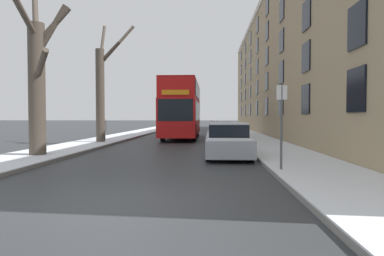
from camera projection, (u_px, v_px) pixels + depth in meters
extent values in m
plane|color=#303335|center=(109.00, 203.00, 6.94)|extent=(320.00, 320.00, 0.00)
cube|color=slate|center=(167.00, 126.00, 60.12)|extent=(3.01, 130.00, 0.13)
cube|color=silver|center=(167.00, 126.00, 60.11)|extent=(2.98, 130.00, 0.03)
cube|color=slate|center=(229.00, 127.00, 59.55)|extent=(3.01, 130.00, 0.13)
cube|color=silver|center=(229.00, 126.00, 59.55)|extent=(2.98, 130.00, 0.03)
cube|color=tan|center=(310.00, 65.00, 31.88)|extent=(9.00, 54.42, 13.24)
cube|color=black|center=(356.00, 90.00, 11.34)|extent=(0.08, 1.40, 1.48)
cube|color=black|center=(306.00, 99.00, 17.31)|extent=(0.08, 1.40, 1.48)
cube|color=black|center=(281.00, 104.00, 23.28)|extent=(0.08, 1.40, 1.48)
cube|color=black|center=(266.00, 106.00, 29.26)|extent=(0.08, 1.40, 1.48)
cube|color=black|center=(257.00, 108.00, 35.23)|extent=(0.08, 1.40, 1.48)
cube|color=black|center=(250.00, 109.00, 41.21)|extent=(0.08, 1.40, 1.48)
cube|color=black|center=(245.00, 110.00, 47.18)|extent=(0.08, 1.40, 1.48)
cube|color=black|center=(241.00, 111.00, 53.16)|extent=(0.08, 1.40, 1.48)
cube|color=black|center=(357.00, 26.00, 11.27)|extent=(0.08, 1.40, 1.48)
cube|color=black|center=(306.00, 57.00, 17.24)|extent=(0.08, 1.40, 1.48)
cube|color=black|center=(281.00, 73.00, 23.21)|extent=(0.08, 1.40, 1.48)
cube|color=black|center=(267.00, 82.00, 29.19)|extent=(0.08, 1.40, 1.48)
cube|color=black|center=(257.00, 88.00, 35.16)|extent=(0.08, 1.40, 1.48)
cube|color=black|center=(250.00, 92.00, 41.14)|extent=(0.08, 1.40, 1.48)
cube|color=black|center=(245.00, 95.00, 47.11)|extent=(0.08, 1.40, 1.48)
cube|color=black|center=(241.00, 97.00, 53.09)|extent=(0.08, 1.40, 1.48)
cube|color=black|center=(306.00, 15.00, 17.17)|extent=(0.08, 1.40, 1.48)
cube|color=black|center=(282.00, 41.00, 23.15)|extent=(0.08, 1.40, 1.48)
cube|color=black|center=(267.00, 57.00, 29.12)|extent=(0.08, 1.40, 1.48)
cube|color=black|center=(257.00, 67.00, 35.09)|extent=(0.08, 1.40, 1.48)
cube|color=black|center=(250.00, 74.00, 41.07)|extent=(0.08, 1.40, 1.48)
cube|color=black|center=(245.00, 80.00, 47.04)|extent=(0.08, 1.40, 1.48)
cube|color=black|center=(241.00, 84.00, 53.02)|extent=(0.08, 1.40, 1.48)
cube|color=black|center=(282.00, 10.00, 23.08)|extent=(0.08, 1.40, 1.48)
cube|color=black|center=(267.00, 32.00, 29.05)|extent=(0.08, 1.40, 1.48)
cube|color=black|center=(257.00, 46.00, 35.03)|extent=(0.08, 1.40, 1.48)
cube|color=black|center=(250.00, 56.00, 41.00)|extent=(0.08, 1.40, 1.48)
cube|color=black|center=(245.00, 64.00, 46.97)|extent=(0.08, 1.40, 1.48)
cube|color=black|center=(241.00, 70.00, 52.95)|extent=(0.08, 1.40, 1.48)
cube|color=black|center=(267.00, 6.00, 28.98)|extent=(0.08, 1.40, 1.48)
cube|color=black|center=(257.00, 25.00, 34.96)|extent=(0.08, 1.40, 1.48)
cube|color=black|center=(250.00, 39.00, 40.93)|extent=(0.08, 1.40, 1.48)
cube|color=black|center=(245.00, 49.00, 46.91)|extent=(0.08, 1.40, 1.48)
cube|color=black|center=(241.00, 56.00, 52.88)|extent=(0.08, 1.40, 1.48)
cube|color=beige|center=(262.00, 0.00, 31.92)|extent=(0.12, 53.33, 0.44)
cylinder|color=#4C4238|center=(37.00, 91.00, 14.38)|extent=(0.68, 0.68, 5.68)
cylinder|color=#4C4238|center=(53.00, 26.00, 14.36)|extent=(1.55, 0.48, 1.74)
cylinder|color=#4C4238|center=(22.00, 12.00, 13.10)|extent=(0.41, 2.50, 1.63)
cylinder|color=#4C4238|center=(35.00, 8.00, 15.07)|extent=(1.18, 1.88, 2.91)
cylinder|color=#4C4238|center=(41.00, 65.00, 13.73)|extent=(1.26, 1.43, 1.18)
cylinder|color=#4C4238|center=(51.00, 31.00, 14.36)|extent=(1.44, 0.46, 2.25)
cylinder|color=#4C4238|center=(100.00, 97.00, 21.87)|extent=(0.55, 0.55, 6.08)
cylinder|color=#4C4238|center=(117.00, 45.00, 22.27)|extent=(2.15, 1.36, 2.80)
cylinder|color=#4C4238|center=(102.00, 44.00, 22.54)|extent=(0.37, 1.75, 2.81)
cylinder|color=#4C4238|center=(110.00, 52.00, 21.73)|extent=(1.43, 0.24, 1.42)
cube|color=red|center=(182.00, 118.00, 27.70)|extent=(2.58, 10.70, 2.68)
cube|color=red|center=(182.00, 93.00, 27.63)|extent=(2.53, 10.48, 1.36)
cube|color=#B31212|center=(182.00, 84.00, 27.61)|extent=(2.53, 10.48, 0.12)
cube|color=black|center=(182.00, 111.00, 27.68)|extent=(2.61, 9.42, 1.39)
cube|color=black|center=(182.00, 92.00, 27.63)|extent=(2.61, 9.42, 1.03)
cube|color=black|center=(175.00, 110.00, 22.36)|extent=(2.32, 0.06, 1.46)
cube|color=orange|center=(175.00, 92.00, 22.31)|extent=(1.81, 0.05, 0.32)
cylinder|color=black|center=(163.00, 134.00, 24.59)|extent=(0.30, 1.01, 1.01)
cylinder|color=black|center=(194.00, 134.00, 24.47)|extent=(0.30, 1.01, 1.01)
cylinder|color=black|center=(172.00, 131.00, 30.78)|extent=(0.30, 1.01, 1.01)
cylinder|color=black|center=(197.00, 131.00, 30.67)|extent=(0.30, 1.01, 1.01)
cube|color=#9EA3AD|center=(228.00, 146.00, 14.57)|extent=(1.89, 4.12, 0.69)
cube|color=black|center=(228.00, 131.00, 14.72)|extent=(1.62, 2.06, 0.57)
cube|color=silver|center=(228.00, 124.00, 14.71)|extent=(1.59, 1.96, 0.07)
cube|color=silver|center=(230.00, 140.00, 13.10)|extent=(1.70, 1.07, 0.05)
cylinder|color=black|center=(208.00, 154.00, 13.39)|extent=(0.20, 0.61, 0.61)
cylinder|color=black|center=(251.00, 154.00, 13.30)|extent=(0.20, 0.61, 0.61)
cylinder|color=black|center=(209.00, 148.00, 15.86)|extent=(0.20, 0.61, 0.61)
cylinder|color=black|center=(245.00, 148.00, 15.77)|extent=(0.20, 0.61, 0.61)
cube|color=#9EA3AD|center=(223.00, 139.00, 19.75)|extent=(1.88, 4.56, 0.64)
cube|color=black|center=(223.00, 128.00, 19.92)|extent=(1.62, 2.28, 0.61)
cube|color=silver|center=(223.00, 122.00, 19.90)|extent=(1.58, 2.17, 0.09)
cube|color=silver|center=(224.00, 134.00, 18.13)|extent=(1.69, 1.19, 0.07)
cylinder|color=black|center=(209.00, 144.00, 18.44)|extent=(0.20, 0.60, 0.60)
cylinder|color=black|center=(240.00, 144.00, 18.35)|extent=(0.20, 0.60, 0.60)
cylinder|color=black|center=(209.00, 140.00, 21.17)|extent=(0.20, 0.60, 0.60)
cylinder|color=black|center=(236.00, 140.00, 21.08)|extent=(0.20, 0.60, 0.60)
cube|color=slate|center=(220.00, 134.00, 24.83)|extent=(1.89, 3.99, 0.62)
cube|color=black|center=(220.00, 126.00, 24.98)|extent=(1.62, 2.00, 0.53)
cube|color=silver|center=(220.00, 122.00, 24.97)|extent=(1.58, 1.90, 0.08)
cube|color=silver|center=(221.00, 130.00, 23.41)|extent=(1.70, 1.04, 0.07)
cylinder|color=black|center=(209.00, 137.00, 23.69)|extent=(0.20, 0.68, 0.68)
cylinder|color=black|center=(233.00, 137.00, 23.60)|extent=(0.20, 0.68, 0.68)
cylinder|color=black|center=(209.00, 135.00, 26.08)|extent=(0.20, 0.68, 0.68)
cylinder|color=black|center=(231.00, 135.00, 25.99)|extent=(0.20, 0.68, 0.68)
cube|color=navy|center=(218.00, 131.00, 30.62)|extent=(1.88, 4.36, 0.59)
cube|color=black|center=(218.00, 125.00, 30.77)|extent=(1.62, 2.18, 0.59)
cube|color=silver|center=(218.00, 121.00, 30.76)|extent=(1.58, 2.07, 0.05)
cube|color=silver|center=(219.00, 128.00, 29.06)|extent=(1.70, 1.14, 0.04)
cylinder|color=black|center=(209.00, 134.00, 29.36)|extent=(0.20, 0.63, 0.63)
cylinder|color=black|center=(229.00, 134.00, 29.27)|extent=(0.20, 0.63, 0.63)
cylinder|color=black|center=(209.00, 132.00, 31.97)|extent=(0.20, 0.63, 0.63)
cylinder|color=black|center=(227.00, 132.00, 31.89)|extent=(0.20, 0.63, 0.63)
cube|color=#9EA3AD|center=(187.00, 120.00, 45.22)|extent=(2.01, 5.11, 2.27)
cube|color=black|center=(186.00, 116.00, 42.67)|extent=(1.77, 0.06, 1.00)
cylinder|color=black|center=(179.00, 128.00, 43.66)|extent=(0.22, 0.68, 0.68)
cylinder|color=black|center=(193.00, 128.00, 43.57)|extent=(0.22, 0.68, 0.68)
cylinder|color=black|center=(181.00, 127.00, 46.93)|extent=(0.22, 0.68, 0.68)
cylinder|color=black|center=(194.00, 127.00, 46.84)|extent=(0.22, 0.68, 0.68)
cylinder|color=#4C4742|center=(104.00, 136.00, 23.97)|extent=(0.18, 0.18, 0.80)
cylinder|color=#4C4742|center=(104.00, 136.00, 23.80)|extent=(0.18, 0.18, 0.80)
cylinder|color=#47474C|center=(104.00, 125.00, 23.86)|extent=(0.38, 0.38, 0.70)
sphere|color=tan|center=(104.00, 119.00, 23.85)|extent=(0.22, 0.22, 0.22)
cylinder|color=#4C4F54|center=(281.00, 129.00, 10.36)|extent=(0.07, 0.07, 2.74)
cube|color=silver|center=(282.00, 92.00, 10.31)|extent=(0.32, 0.02, 0.44)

